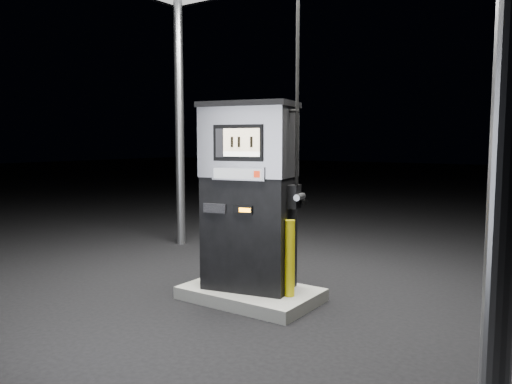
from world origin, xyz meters
The scene contains 5 objects.
ground centered at (0.00, 0.00, 0.00)m, with size 80.00×80.00×0.00m, color black.
pump_island centered at (0.00, 0.00, 0.07)m, with size 1.60×1.00×0.15m, color slate.
fuel_dispenser centered at (-0.02, 0.01, 1.29)m, with size 1.28×0.87×4.62m.
bollard_left centered at (-0.67, 0.03, 0.58)m, with size 0.12×0.12×0.87m, color #D3C10B.
bollard_right centered at (0.55, -0.01, 0.59)m, with size 0.12×0.12×0.88m, color #D3C10B.
Camera 1 is at (3.39, -4.82, 1.92)m, focal length 35.00 mm.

